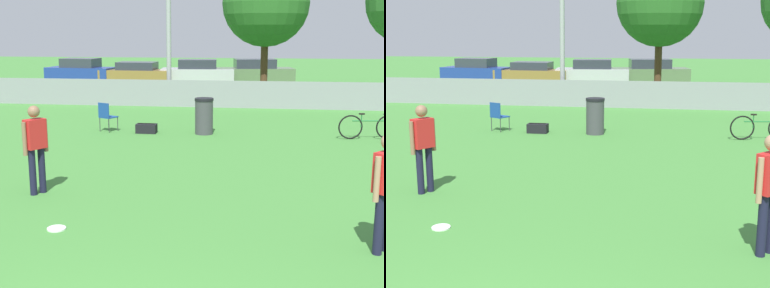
{
  "view_description": "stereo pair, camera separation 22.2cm",
  "coord_description": "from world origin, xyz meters",
  "views": [
    {
      "loc": [
        1.4,
        -3.52,
        3.02
      ],
      "look_at": [
        0.08,
        5.77,
        1.05
      ],
      "focal_mm": 50.0,
      "sensor_mm": 36.0,
      "label": 1
    },
    {
      "loc": [
        1.62,
        -3.49,
        3.02
      ],
      "look_at": [
        0.08,
        5.77,
        1.05
      ],
      "focal_mm": 50.0,
      "sensor_mm": 36.0,
      "label": 2
    }
  ],
  "objects": [
    {
      "name": "fence_backline",
      "position": [
        0.0,
        18.0,
        0.55
      ],
      "size": [
        22.13,
        0.07,
        1.21
      ],
      "color": "gray",
      "rests_on": "ground_plane"
    },
    {
      "name": "tree_near_pole",
      "position": [
        1.21,
        20.74,
        4.25
      ],
      "size": [
        3.81,
        3.81,
        6.17
      ],
      "color": "#4C331E",
      "rests_on": "ground_plane"
    },
    {
      "name": "gear_bag_sideline",
      "position": [
        -2.23,
        12.13,
        0.14
      ],
      "size": [
        0.62,
        0.34,
        0.3
      ],
      "color": "black",
      "rests_on": "ground_plane"
    },
    {
      "name": "frisbee_disc",
      "position": [
        -1.81,
        3.99,
        0.01
      ],
      "size": [
        0.29,
        0.29,
        0.03
      ],
      "color": "white",
      "rests_on": "ground_plane"
    },
    {
      "name": "parked_car_silver",
      "position": [
        -2.73,
        27.92,
        0.7
      ],
      "size": [
        4.39,
        2.1,
        1.44
      ],
      "rotation": [
        0.0,
        0.0,
        0.1
      ],
      "color": "black",
      "rests_on": "ground_plane"
    },
    {
      "name": "parked_car_olive",
      "position": [
        0.59,
        28.69,
        0.7
      ],
      "size": [
        4.79,
        2.58,
        1.46
      ],
      "rotation": [
        0.0,
        0.0,
        0.18
      ],
      "color": "black",
      "rests_on": "ground_plane"
    },
    {
      "name": "parked_car_tan",
      "position": [
        -6.27,
        27.44,
        0.65
      ],
      "size": [
        4.38,
        1.86,
        1.29
      ],
      "rotation": [
        0.0,
        0.0,
        -0.04
      ],
      "color": "black",
      "rests_on": "ground_plane"
    },
    {
      "name": "player_thrower_red",
      "position": [
        -2.88,
        5.75,
        0.98
      ],
      "size": [
        0.38,
        0.47,
        1.69
      ],
      "rotation": [
        0.0,
        0.0,
        1.03
      ],
      "color": "#191933",
      "rests_on": "ground_plane"
    },
    {
      "name": "trash_bin",
      "position": [
        -0.47,
        12.23,
        0.55
      ],
      "size": [
        0.57,
        0.57,
        1.09
      ],
      "color": "#3F3F44",
      "rests_on": "ground_plane"
    },
    {
      "name": "folding_chair_sideline",
      "position": [
        -3.49,
        12.21,
        0.52
      ],
      "size": [
        0.59,
        0.59,
        0.9
      ],
      "rotation": [
        0.0,
        0.0,
        2.66
      ],
      "color": "#333338",
      "rests_on": "ground_plane"
    },
    {
      "name": "parked_car_blue",
      "position": [
        -9.82,
        27.71,
        0.71
      ],
      "size": [
        4.21,
        2.16,
        1.46
      ],
      "rotation": [
        0.0,
        0.0,
        -0.12
      ],
      "color": "black",
      "rests_on": "ground_plane"
    },
    {
      "name": "bicycle_sideline",
      "position": [
        4.32,
        12.11,
        0.36
      ],
      "size": [
        1.77,
        0.44,
        0.75
      ],
      "rotation": [
        0.0,
        0.0,
        0.14
      ],
      "color": "black",
      "rests_on": "ground_plane"
    }
  ]
}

